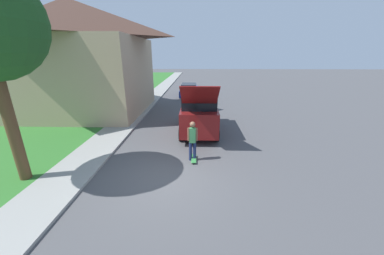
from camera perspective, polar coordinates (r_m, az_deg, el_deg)
name	(u,v)px	position (r m, az deg, el deg)	size (l,w,h in m)	color
ground_plane	(167,177)	(8.04, -6.56, -12.90)	(120.00, 120.00, 0.00)	#49494C
lawn	(56,123)	(16.20, -32.60, 0.93)	(10.00, 80.00, 0.08)	#2D6B28
sidewalk	(124,124)	(14.21, -17.75, 0.94)	(1.80, 80.00, 0.10)	gray
house	(74,56)	(18.28, -28.85, 16.38)	(10.36, 8.83, 7.76)	tan
suv_parked	(199,110)	(12.05, 1.89, 4.60)	(2.04, 5.38, 3.03)	maroon
car_down_street	(189,90)	(23.02, -0.82, 9.93)	(1.88, 4.45, 1.29)	navy
skateboarder	(193,139)	(8.73, 0.15, -3.16)	(0.41, 0.22, 1.69)	#192347
skateboard	(194,159)	(9.05, 0.49, -8.29)	(0.22, 0.80, 0.10)	#337F3D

